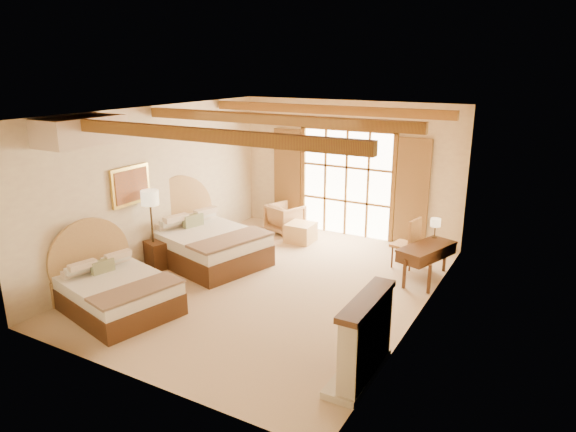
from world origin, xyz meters
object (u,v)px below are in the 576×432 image
Objects in this scene: desk at (426,261)px; bed_near at (112,288)px; nightstand at (159,254)px; armchair at (285,218)px; bed_far at (202,241)px.

bed_near is at bearing -119.46° from desk.
armchair reaches higher than nightstand.
bed_near is at bearing 103.71° from armchair.
armchair is (0.48, 5.06, -0.03)m from bed_near.
bed_near is 3.98× the size of nightstand.
bed_near is 5.74m from desk.
bed_near reaches higher than nightstand.
bed_far is 2.61m from armchair.
bed_near is 2.51m from bed_far.
bed_far reaches higher than desk.
armchair reaches higher than desk.
bed_far is at bearing -144.41° from desk.
desk is at bearing 55.69° from bed_near.
desk is (4.89, 2.03, 0.09)m from nightstand.
bed_near reaches higher than armchair.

